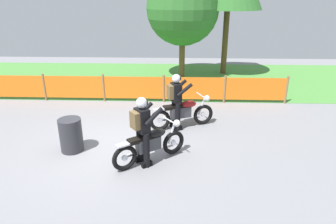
{
  "coord_description": "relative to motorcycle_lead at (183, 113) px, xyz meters",
  "views": [
    {
      "loc": [
        1.72,
        -7.19,
        3.83
      ],
      "look_at": [
        1.43,
        0.23,
        0.9
      ],
      "focal_mm": 32.09,
      "sensor_mm": 36.0,
      "label": 1
    }
  ],
  "objects": [
    {
      "name": "ground",
      "position": [
        -1.83,
        -1.27,
        -0.48
      ],
      "size": [
        24.0,
        24.0,
        0.02
      ],
      "primitive_type": "cube",
      "color": "gray"
    },
    {
      "name": "grass_verge",
      "position": [
        -1.83,
        5.62,
        -0.47
      ],
      "size": [
        24.0,
        6.61,
        0.01
      ],
      "primitive_type": "cube",
      "color": "#4C8C3D",
      "rests_on": "ground"
    },
    {
      "name": "motorcycle_trailing",
      "position": [
        -0.78,
        -2.05,
        -0.01
      ],
      "size": [
        1.67,
        1.28,
        0.95
      ],
      "rotation": [
        0.0,
        0.0,
        0.64
      ],
      "color": "black",
      "rests_on": "ground"
    },
    {
      "name": "tree_leftmost",
      "position": [
        0.0,
        6.2,
        2.72
      ],
      "size": [
        3.39,
        3.39,
        4.9
      ],
      "color": "brown",
      "rests_on": "ground"
    },
    {
      "name": "rider_trailing",
      "position": [
        -0.96,
        -2.18,
        0.48
      ],
      "size": [
        0.78,
        0.73,
        1.69
      ],
      "rotation": [
        0.0,
        0.0,
        0.64
      ],
      "color": "black",
      "rests_on": "ground"
    },
    {
      "name": "barrier_fence",
      "position": [
        -1.83,
        2.32,
        0.07
      ],
      "size": [
        11.45,
        0.08,
        1.05
      ],
      "color": "olive",
      "rests_on": "ground"
    },
    {
      "name": "rider_lead",
      "position": [
        -0.21,
        -0.08,
        0.48
      ],
      "size": [
        0.78,
        0.68,
        1.69
      ],
      "rotation": [
        0.0,
        0.0,
        0.38
      ],
      "color": "black",
      "rests_on": "ground"
    },
    {
      "name": "motorcycle_lead",
      "position": [
        0.0,
        0.0,
        0.0
      ],
      "size": [
        1.96,
        0.94,
        0.98
      ],
      "rotation": [
        0.0,
        0.0,
        0.38
      ],
      "color": "black",
      "rests_on": "ground"
    },
    {
      "name": "oil_drum",
      "position": [
        -2.89,
        -1.59,
        -0.03
      ],
      "size": [
        0.58,
        0.58,
        0.88
      ],
      "primitive_type": "cylinder",
      "color": "#2D2D33",
      "rests_on": "ground"
    }
  ]
}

